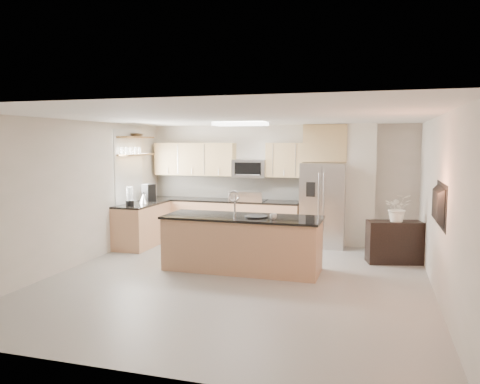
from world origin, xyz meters
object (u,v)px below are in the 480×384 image
(refrigerator, at_px, (323,205))
(island, at_px, (242,243))
(cup, at_px, (273,217))
(bowl, at_px, (138,134))
(blender, at_px, (130,198))
(range, at_px, (248,220))
(microwave, at_px, (250,168))
(television, at_px, (434,205))
(kettle, at_px, (143,198))
(coffee_maker, at_px, (149,193))
(credenza, at_px, (394,242))
(platter, at_px, (256,216))
(flower_vase, at_px, (398,201))

(refrigerator, bearing_deg, island, -116.21)
(cup, relative_size, bowl, 0.33)
(island, height_order, bowl, bowl)
(blender, bearing_deg, cup, -16.65)
(refrigerator, relative_size, island, 0.65)
(cup, bearing_deg, island, 162.56)
(range, relative_size, microwave, 1.50)
(refrigerator, bearing_deg, television, -58.96)
(kettle, xyz_separation_m, bowl, (-0.23, 0.23, 1.36))
(range, distance_m, coffee_maker, 2.30)
(island, bearing_deg, refrigerator, 64.06)
(blender, bearing_deg, kettle, 84.08)
(credenza, bearing_deg, kettle, 165.59)
(platter, xyz_separation_m, flower_vase, (2.34, 1.19, 0.21))
(platter, distance_m, blender, 2.97)
(island, distance_m, kettle, 2.90)
(island, relative_size, blender, 6.99)
(blender, relative_size, flower_vase, 0.51)
(microwave, relative_size, bowl, 2.07)
(credenza, bearing_deg, flower_vase, -67.01)
(television, bearing_deg, coffee_maker, 66.76)
(flower_vase, bearing_deg, television, -78.74)
(microwave, bearing_deg, credenza, -21.84)
(microwave, bearing_deg, kettle, -149.08)
(island, height_order, television, television)
(microwave, xyz_separation_m, television, (3.51, -3.24, -0.28))
(coffee_maker, bearing_deg, island, -31.79)
(bowl, xyz_separation_m, flower_vase, (5.37, -0.30, -1.22))
(island, height_order, blender, island)
(cup, bearing_deg, platter, 153.10)
(kettle, distance_m, coffee_maker, 0.39)
(microwave, relative_size, coffee_maker, 2.03)
(microwave, distance_m, island, 2.77)
(microwave, xyz_separation_m, platter, (0.78, -2.48, -0.68))
(platter, distance_m, kettle, 3.08)
(coffee_maker, bearing_deg, television, -23.24)
(cup, xyz_separation_m, platter, (-0.34, 0.17, -0.04))
(kettle, relative_size, flower_vase, 0.30)
(range, relative_size, television, 1.06)
(credenza, height_order, coffee_maker, coffee_maker)
(blender, relative_size, television, 0.36)
(island, height_order, platter, island)
(microwave, height_order, refrigerator, microwave)
(refrigerator, distance_m, island, 2.59)
(flower_vase, bearing_deg, blender, -175.55)
(refrigerator, relative_size, platter, 4.46)
(microwave, relative_size, kettle, 3.25)
(microwave, bearing_deg, cup, -67.15)
(microwave, height_order, television, microwave)
(television, bearing_deg, refrigerator, 31.04)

